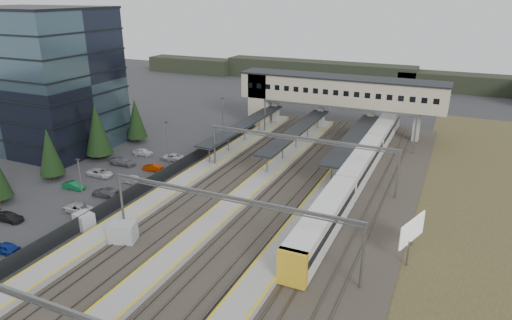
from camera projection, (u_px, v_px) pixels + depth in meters
The scene contains 15 objects.
ground at pixel (177, 206), 60.31m from camera, with size 220.00×220.00×0.00m, color #2B2B2D.
office_building at pixel (39, 79), 80.27m from camera, with size 24.30×18.30×24.30m.
conifer_row at pixel (27, 157), 63.85m from camera, with size 4.42×49.82×9.50m.
car_park at pixel (62, 204), 59.53m from camera, with size 10.56×44.62×1.29m.
lampposts at pixel (131, 163), 62.97m from camera, with size 0.50×53.25×8.07m.
fence at pixel (158, 178), 66.75m from camera, with size 0.08×90.00×2.00m.
relay_cabin_near at pixel (123, 233), 51.18m from camera, with size 3.34×2.84×2.37m.
relay_cabin_far at pixel (84, 221), 54.30m from camera, with size 2.47×2.20×1.95m.
rail_corridor at pixel (257, 202), 60.87m from camera, with size 34.00×90.00×0.92m.
canopies at pixel (296, 131), 79.30m from camera, with size 23.10×30.00×3.28m.
footbridge at pixel (326, 92), 90.45m from camera, with size 40.40×6.40×11.20m.
gantries at pixel (270, 170), 56.15m from camera, with size 28.40×62.28×7.17m.
train at pixel (361, 165), 68.67m from camera, with size 2.94×61.43×3.70m.
billboard at pixel (412, 231), 47.97m from camera, with size 1.87×5.10×4.41m.
treeline_far at pixel (430, 81), 128.89m from camera, with size 170.00×19.00×7.00m.
Camera 1 is at (32.04, -45.26, 26.64)m, focal length 32.00 mm.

